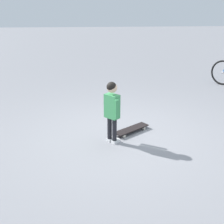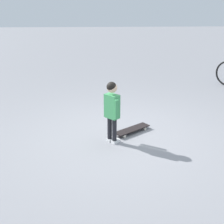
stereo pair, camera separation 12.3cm
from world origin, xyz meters
TOP-DOWN VIEW (x-y plane):
  - ground_plane at (0.00, 0.00)m, footprint 50.00×50.00m
  - child_person at (0.23, 0.18)m, footprint 0.28×0.39m
  - skateboard at (-0.16, -0.19)m, footprint 0.70×0.59m

SIDE VIEW (x-z plane):
  - ground_plane at x=0.00m, z-range 0.00..0.00m
  - skateboard at x=-0.16m, z-range 0.02..0.10m
  - child_person at x=0.23m, z-range 0.13..1.19m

